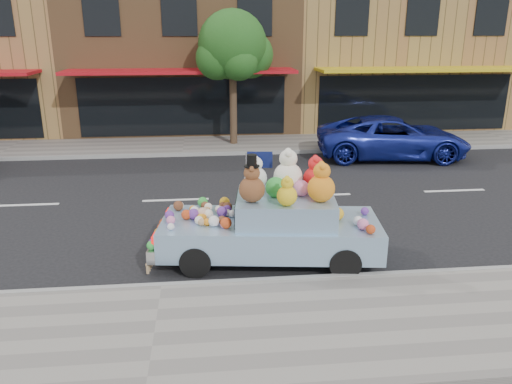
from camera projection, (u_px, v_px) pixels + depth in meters
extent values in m
plane|color=black|center=(176.00, 200.00, 13.66)|extent=(120.00, 120.00, 0.00)
cube|color=gray|center=(154.00, 336.00, 7.49)|extent=(60.00, 3.00, 0.12)
cube|color=gray|center=(184.00, 146.00, 19.79)|extent=(60.00, 3.00, 0.12)
cube|color=gray|center=(162.00, 287.00, 8.91)|extent=(60.00, 0.12, 0.13)
cube|color=gray|center=(182.00, 155.00, 18.37)|extent=(60.00, 0.12, 0.13)
cube|color=olive|center=(184.00, 50.00, 23.92)|extent=(10.00, 8.00, 7.00)
cube|color=black|center=(183.00, 106.00, 20.77)|extent=(8.50, 0.06, 2.40)
cube|color=#AB0F18|center=(181.00, 71.00, 19.48)|extent=(9.00, 1.80, 0.12)
cube|color=black|center=(101.00, 15.00, 19.36)|extent=(1.40, 0.06, 1.60)
cube|color=black|center=(179.00, 15.00, 19.66)|extent=(1.40, 0.06, 1.60)
cube|color=black|center=(255.00, 15.00, 19.95)|extent=(1.40, 0.06, 1.60)
cube|color=olive|center=(386.00, 50.00, 24.91)|extent=(10.00, 8.00, 7.00)
cube|color=black|center=(414.00, 103.00, 21.76)|extent=(8.50, 0.06, 2.40)
cube|color=gold|center=(426.00, 69.00, 20.46)|extent=(9.00, 1.80, 0.12)
cube|color=black|center=(352.00, 15.00, 20.35)|extent=(1.40, 0.06, 1.60)
cube|color=black|center=(423.00, 16.00, 20.64)|extent=(1.40, 0.06, 1.60)
cube|color=black|center=(491.00, 16.00, 20.94)|extent=(1.40, 0.06, 1.60)
cylinder|color=#38281C|center=(233.00, 106.00, 19.51)|extent=(0.28, 0.28, 3.20)
sphere|color=#1A4E16|center=(232.00, 44.00, 18.79)|extent=(2.60, 2.60, 2.60)
sphere|color=#1A4E16|center=(250.00, 55.00, 19.27)|extent=(1.80, 1.80, 1.80)
sphere|color=#1A4E16|center=(217.00, 58.00, 18.70)|extent=(1.60, 1.60, 1.60)
sphere|color=#1A4E16|center=(239.00, 62.00, 18.43)|extent=(1.40, 1.40, 1.40)
sphere|color=#1A4E16|center=(224.00, 52.00, 19.42)|extent=(1.60, 1.60, 1.60)
imported|color=#1C299C|center=(393.00, 138.00, 17.95)|extent=(5.61, 3.06, 1.49)
cylinder|color=black|center=(345.00, 263.00, 9.29)|extent=(0.62, 0.27, 0.60)
cylinder|color=black|center=(335.00, 231.00, 10.78)|extent=(0.62, 0.27, 0.60)
cylinder|color=black|center=(196.00, 262.00, 9.36)|extent=(0.62, 0.27, 0.60)
cylinder|color=black|center=(205.00, 230.00, 10.84)|extent=(0.62, 0.27, 0.60)
cube|color=#8CB0D1|center=(270.00, 234.00, 9.99)|extent=(4.48, 2.23, 0.60)
cube|color=#8CB0D1|center=(286.00, 208.00, 9.81)|extent=(2.08, 1.73, 0.50)
cube|color=silver|center=(160.00, 240.00, 10.08)|extent=(0.38, 1.79, 0.26)
cube|color=red|center=(155.00, 239.00, 9.34)|extent=(0.10, 0.29, 0.16)
cube|color=red|center=(168.00, 213.00, 10.63)|extent=(0.10, 0.29, 0.16)
cube|color=black|center=(237.00, 208.00, 9.83)|extent=(0.20, 1.29, 0.40)
sphere|color=brown|center=(252.00, 189.00, 9.34)|extent=(0.49, 0.49, 0.49)
sphere|color=brown|center=(252.00, 173.00, 9.24)|extent=(0.31, 0.31, 0.31)
sphere|color=brown|center=(252.00, 169.00, 9.11)|extent=(0.12, 0.12, 0.12)
sphere|color=brown|center=(251.00, 166.00, 9.31)|extent=(0.12, 0.12, 0.12)
cylinder|color=black|center=(252.00, 166.00, 9.20)|extent=(0.29, 0.29, 0.02)
cylinder|color=black|center=(252.00, 160.00, 9.17)|extent=(0.18, 0.18, 0.22)
sphere|color=#F3E9C1|center=(288.00, 177.00, 9.97)|extent=(0.59, 0.59, 0.59)
sphere|color=#F3E9C1|center=(288.00, 159.00, 9.86)|extent=(0.36, 0.36, 0.36)
sphere|color=#F3E9C1|center=(290.00, 154.00, 9.70)|extent=(0.14, 0.14, 0.14)
sphere|color=#F3E9C1|center=(287.00, 151.00, 9.94)|extent=(0.14, 0.14, 0.14)
sphere|color=orange|center=(321.00, 188.00, 9.35)|extent=(0.52, 0.52, 0.52)
sphere|color=orange|center=(322.00, 171.00, 9.25)|extent=(0.32, 0.32, 0.32)
sphere|color=orange|center=(324.00, 167.00, 9.11)|extent=(0.12, 0.12, 0.12)
sphere|color=orange|center=(321.00, 164.00, 9.32)|extent=(0.12, 0.12, 0.12)
sphere|color=red|center=(315.00, 179.00, 10.03)|extent=(0.48, 0.48, 0.48)
sphere|color=red|center=(316.00, 164.00, 9.93)|extent=(0.30, 0.30, 0.30)
sphere|color=red|center=(317.00, 160.00, 9.80)|extent=(0.11, 0.11, 0.11)
sphere|color=red|center=(315.00, 158.00, 10.00)|extent=(0.11, 0.11, 0.11)
sphere|color=silver|center=(256.00, 178.00, 10.10)|extent=(0.46, 0.46, 0.46)
sphere|color=silver|center=(256.00, 164.00, 10.01)|extent=(0.29, 0.29, 0.29)
sphere|color=silver|center=(256.00, 161.00, 9.89)|extent=(0.11, 0.11, 0.11)
sphere|color=silver|center=(255.00, 158.00, 10.08)|extent=(0.11, 0.11, 0.11)
sphere|color=gold|center=(287.00, 196.00, 9.15)|extent=(0.38, 0.38, 0.38)
sphere|color=gold|center=(287.00, 183.00, 9.08)|extent=(0.24, 0.24, 0.24)
sphere|color=gold|center=(288.00, 180.00, 8.97)|extent=(0.09, 0.09, 0.09)
sphere|color=gold|center=(287.00, 178.00, 9.13)|extent=(0.09, 0.09, 0.09)
sphere|color=green|center=(276.00, 187.00, 9.68)|extent=(0.40, 0.40, 0.40)
sphere|color=#D36997|center=(301.00, 188.00, 9.73)|extent=(0.32, 0.32, 0.32)
sphere|color=#582A82|center=(194.00, 214.00, 9.90)|extent=(0.22, 0.22, 0.22)
sphere|color=#D36997|center=(224.00, 225.00, 9.46)|extent=(0.14, 0.14, 0.14)
sphere|color=#C36E12|center=(203.00, 217.00, 9.82)|extent=(0.14, 0.14, 0.14)
sphere|color=#582A82|center=(227.00, 209.00, 10.22)|extent=(0.18, 0.18, 0.18)
sphere|color=orange|center=(201.00, 218.00, 9.81)|extent=(0.15, 0.15, 0.15)
sphere|color=#572E19|center=(178.00, 206.00, 10.38)|extent=(0.21, 0.21, 0.21)
sphere|color=#D36997|center=(180.00, 206.00, 10.43)|extent=(0.18, 0.18, 0.18)
sphere|color=silver|center=(171.00, 227.00, 9.38)|extent=(0.14, 0.14, 0.14)
sphere|color=#C36E12|center=(206.00, 211.00, 10.17)|extent=(0.16, 0.16, 0.16)
sphere|color=#C36E12|center=(207.00, 222.00, 9.59)|extent=(0.14, 0.14, 0.14)
sphere|color=#D36997|center=(171.00, 220.00, 9.65)|extent=(0.17, 0.17, 0.17)
sphere|color=beige|center=(219.00, 209.00, 10.25)|extent=(0.16, 0.16, 0.16)
sphere|color=silver|center=(214.00, 221.00, 9.55)|extent=(0.21, 0.21, 0.21)
sphere|color=silver|center=(195.00, 211.00, 10.11)|extent=(0.19, 0.19, 0.19)
sphere|color=green|center=(203.00, 202.00, 10.60)|extent=(0.21, 0.21, 0.21)
sphere|color=silver|center=(232.00, 214.00, 10.02)|extent=(0.15, 0.15, 0.15)
sphere|color=#582A82|center=(169.00, 215.00, 9.89)|extent=(0.19, 0.19, 0.19)
sphere|color=#9A7854|center=(206.00, 212.00, 10.02)|extent=(0.21, 0.21, 0.21)
sphere|color=#572E19|center=(205.00, 205.00, 10.48)|extent=(0.16, 0.16, 0.16)
sphere|color=#9A7854|center=(202.00, 222.00, 9.59)|extent=(0.15, 0.15, 0.15)
sphere|color=orange|center=(225.00, 202.00, 10.59)|extent=(0.22, 0.22, 0.22)
sphere|color=#AD3612|center=(186.00, 215.00, 9.89)|extent=(0.20, 0.20, 0.20)
sphere|color=beige|center=(228.00, 213.00, 10.09)|extent=(0.13, 0.13, 0.13)
sphere|color=#572E19|center=(222.00, 220.00, 9.64)|extent=(0.18, 0.18, 0.18)
sphere|color=#C36E12|center=(193.00, 209.00, 10.31)|extent=(0.14, 0.14, 0.14)
sphere|color=#AD3612|center=(226.00, 223.00, 9.44)|extent=(0.22, 0.22, 0.22)
sphere|color=beige|center=(199.00, 220.00, 9.64)|extent=(0.17, 0.17, 0.17)
sphere|color=beige|center=(208.00, 207.00, 10.36)|extent=(0.17, 0.17, 0.17)
sphere|color=#582A82|center=(222.00, 212.00, 10.03)|extent=(0.22, 0.22, 0.22)
sphere|color=beige|center=(179.00, 206.00, 10.41)|extent=(0.19, 0.19, 0.19)
sphere|color=#572E19|center=(227.00, 207.00, 10.32)|extent=(0.20, 0.20, 0.20)
sphere|color=beige|center=(208.00, 214.00, 9.91)|extent=(0.20, 0.20, 0.20)
sphere|color=#572E19|center=(223.00, 206.00, 10.44)|extent=(0.17, 0.17, 0.17)
sphere|color=#D8A88C|center=(203.00, 213.00, 9.94)|extent=(0.22, 0.22, 0.22)
sphere|color=beige|center=(166.00, 220.00, 10.61)|extent=(0.13, 0.13, 0.13)
sphere|color=orange|center=(159.00, 232.00, 9.93)|extent=(0.15, 0.15, 0.15)
sphere|color=green|center=(152.00, 245.00, 9.34)|extent=(0.14, 0.14, 0.14)
sphere|color=#AD3612|center=(161.00, 227.00, 10.15)|extent=(0.16, 0.16, 0.16)
sphere|color=silver|center=(165.00, 221.00, 10.53)|extent=(0.15, 0.15, 0.15)
sphere|color=#C36E12|center=(158.00, 232.00, 9.89)|extent=(0.17, 0.17, 0.17)
sphere|color=green|center=(151.00, 245.00, 9.29)|extent=(0.17, 0.17, 0.17)
sphere|color=#9A7854|center=(166.00, 218.00, 10.68)|extent=(0.14, 0.14, 0.14)
sphere|color=#AD3612|center=(163.00, 223.00, 10.38)|extent=(0.18, 0.18, 0.18)
sphere|color=#582A82|center=(153.00, 243.00, 9.42)|extent=(0.17, 0.17, 0.17)
sphere|color=#582A82|center=(365.00, 211.00, 10.14)|extent=(0.17, 0.17, 0.17)
sphere|color=#D36997|center=(363.00, 224.00, 9.38)|extent=(0.22, 0.22, 0.22)
sphere|color=silver|center=(358.00, 221.00, 9.59)|extent=(0.19, 0.19, 0.19)
sphere|color=#AD3612|center=(371.00, 229.00, 9.19)|extent=(0.18, 0.18, 0.18)
sphere|color=orange|center=(337.00, 214.00, 9.86)|extent=(0.26, 0.26, 0.26)
cylinder|color=#997A54|center=(148.00, 269.00, 9.35)|extent=(0.06, 0.06, 0.17)
sphere|color=#997A54|center=(147.00, 265.00, 9.32)|extent=(0.07, 0.07, 0.07)
cylinder|color=#997A54|center=(149.00, 267.00, 9.45)|extent=(0.06, 0.06, 0.17)
sphere|color=#997A54|center=(148.00, 262.00, 9.42)|extent=(0.07, 0.07, 0.07)
cylinder|color=#997A54|center=(150.00, 265.00, 9.54)|extent=(0.06, 0.06, 0.17)
sphere|color=#997A54|center=(150.00, 260.00, 9.51)|extent=(0.07, 0.07, 0.07)
cylinder|color=#997A54|center=(151.00, 262.00, 9.64)|extent=(0.06, 0.06, 0.17)
sphere|color=#997A54|center=(151.00, 258.00, 9.61)|extent=(0.07, 0.07, 0.07)
cylinder|color=#997A54|center=(152.00, 260.00, 9.73)|extent=(0.06, 0.06, 0.17)
sphere|color=#997A54|center=(152.00, 256.00, 9.70)|extent=(0.07, 0.07, 0.07)
cylinder|color=#997A54|center=(153.00, 258.00, 9.83)|extent=(0.06, 0.06, 0.17)
sphere|color=#997A54|center=(153.00, 253.00, 9.80)|extent=(0.07, 0.07, 0.07)
cylinder|color=#997A54|center=(154.00, 256.00, 9.92)|extent=(0.06, 0.06, 0.17)
sphere|color=#997A54|center=(154.00, 251.00, 9.89)|extent=(0.07, 0.07, 0.07)
cylinder|color=#997A54|center=(156.00, 253.00, 10.02)|extent=(0.06, 0.06, 0.17)
sphere|color=#997A54|center=(155.00, 249.00, 9.99)|extent=(0.07, 0.07, 0.07)
cylinder|color=#997A54|center=(157.00, 251.00, 10.11)|extent=(0.06, 0.06, 0.17)
sphere|color=#997A54|center=(156.00, 247.00, 10.08)|extent=(0.07, 0.07, 0.07)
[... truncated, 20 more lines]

